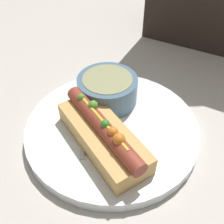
% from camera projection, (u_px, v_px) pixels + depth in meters
% --- Properties ---
extents(ground_plane, '(4.00, 4.00, 0.00)m').
position_uv_depth(ground_plane, '(112.00, 132.00, 0.47)').
color(ground_plane, '#BCB7AD').
extents(dinner_plate, '(0.30, 0.30, 0.02)m').
position_uv_depth(dinner_plate, '(112.00, 128.00, 0.46)').
color(dinner_plate, white).
rests_on(dinner_plate, ground_plane).
extents(hot_dog, '(0.19, 0.14, 0.06)m').
position_uv_depth(hot_dog, '(103.00, 134.00, 0.40)').
color(hot_dog, tan).
rests_on(hot_dog, dinner_plate).
extents(soup_bowl, '(0.11, 0.11, 0.05)m').
position_uv_depth(soup_bowl, '(107.00, 89.00, 0.48)').
color(soup_bowl, slate).
rests_on(soup_bowl, dinner_plate).
extents(spoon, '(0.10, 0.16, 0.01)m').
position_uv_depth(spoon, '(86.00, 102.00, 0.49)').
color(spoon, '#B7B7BC').
rests_on(spoon, dinner_plate).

